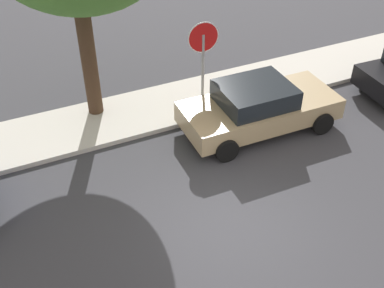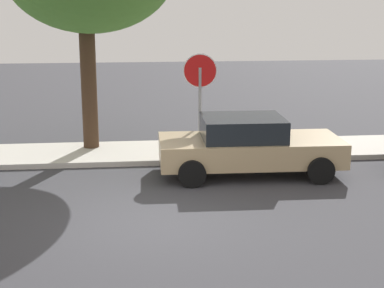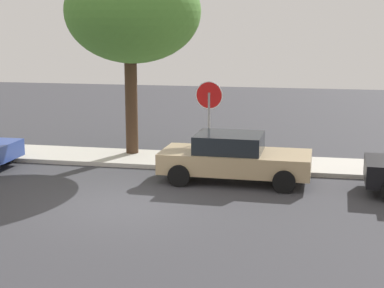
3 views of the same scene
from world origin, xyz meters
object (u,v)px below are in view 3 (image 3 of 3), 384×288
at_px(stop_sign, 209,108).
at_px(parked_car_tan, 234,157).
at_px(fire_hydrant, 1,149).
at_px(street_tree_near_corner, 133,12).

xyz_separation_m(stop_sign, parked_car_tan, (1.01, -1.47, -1.25)).
relative_size(parked_car_tan, fire_hydrant, 6.21).
xyz_separation_m(parked_car_tan, fire_hydrant, (-8.32, 1.31, -0.36)).
xyz_separation_m(stop_sign, street_tree_near_corner, (-2.80, 1.05, 3.01)).
bearing_deg(street_tree_near_corner, parked_car_tan, -33.46).
bearing_deg(parked_car_tan, fire_hydrant, 171.06).
bearing_deg(parked_car_tan, stop_sign, 124.56).
xyz_separation_m(parked_car_tan, street_tree_near_corner, (-3.81, 2.52, 4.27)).
bearing_deg(fire_hydrant, stop_sign, 1.26).
distance_m(parked_car_tan, fire_hydrant, 8.43).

